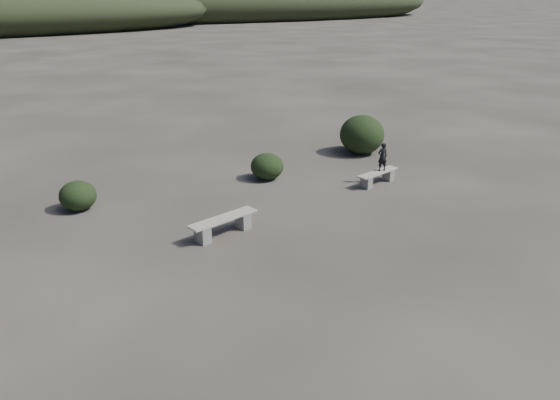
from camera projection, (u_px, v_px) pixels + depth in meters
ground at (377, 304)px, 10.88m from camera, size 1200.00×1200.00×0.00m
bench_left at (223, 224)px, 13.85m from camera, size 1.98×0.92×0.49m
bench_right at (378, 177)px, 17.52m from camera, size 1.72×0.76×0.42m
seated_person at (382, 157)px, 17.41m from camera, size 0.36×0.26×0.92m
shrub_a at (78, 196)px, 15.42m from camera, size 1.03×1.03×0.84m
shrub_c at (267, 166)px, 17.94m from camera, size 1.09×1.09×0.87m
shrub_d at (362, 135)px, 20.66m from camera, size 1.69×1.69×1.48m
shrub_e at (358, 138)px, 21.08m from camera, size 1.24×1.24×1.04m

